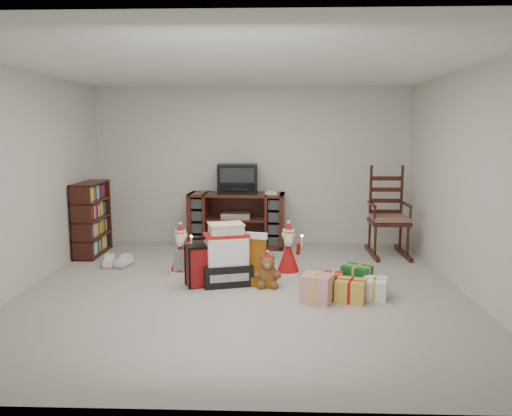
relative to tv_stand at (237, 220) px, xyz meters
The scene contains 13 objects.
room 2.36m from the tv_stand, 84.03° to the right, with size 5.01×5.01×2.51m.
tv_stand is the anchor object (origin of this frame).
bookshelf 2.17m from the tv_stand, 164.54° to the right, with size 0.29×0.88×1.07m.
rocking_chair 2.30m from the tv_stand, 10.51° to the right, with size 0.55×0.90×1.36m.
gift_pile 1.97m from the tv_stand, 89.52° to the right, with size 0.66×0.55×0.71m.
red_suitcase 2.08m from the tv_stand, 96.84° to the right, with size 0.42×0.33×0.57m.
stocking 2.05m from the tv_stand, 79.61° to the right, with size 0.30×0.13×0.64m, color #0E650B, non-canonical shape.
teddy_bear 2.13m from the tv_stand, 76.04° to the right, with size 0.25×0.22×0.37m.
santa_figurine 1.74m from the tv_stand, 63.80° to the right, with size 0.33×0.31×0.68m.
mrs_claus_figurine 1.66m from the tv_stand, 111.39° to the right, with size 0.32×0.30×0.65m.
sneaker_pair 2.02m from the tv_stand, 140.52° to the right, with size 0.39×0.33×0.11m.
gift_cluster 2.81m from the tv_stand, 59.55° to the right, with size 0.78×0.89×0.27m.
crt_television 0.65m from the tv_stand, 42.28° to the left, with size 0.63×0.46×0.45m.
Camera 1 is at (0.34, -5.50, 1.80)m, focal length 35.00 mm.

